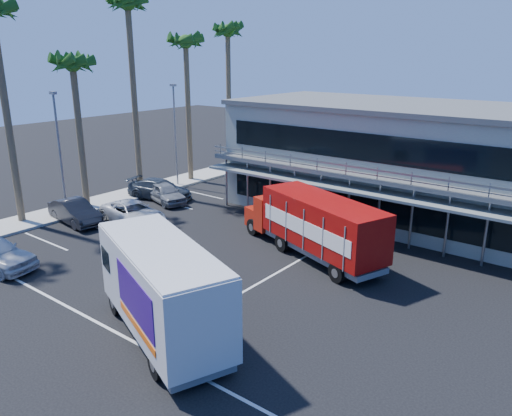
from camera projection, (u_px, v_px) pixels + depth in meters
The scene contains 15 objects.
ground at pixel (215, 278), 23.97m from camera, with size 120.00×120.00×0.00m, color black.
building at pixel (404, 161), 32.36m from camera, with size 22.40×12.00×7.30m.
curb_strip at pixel (121, 197), 37.28m from camera, with size 3.00×32.00×0.16m, color #A5A399.
palm_c at pixel (73, 71), 32.26m from camera, with size 2.80×2.80×10.75m.
palm_d at pixel (128, 17), 35.13m from camera, with size 2.80×2.80×14.75m.
palm_e at pixel (186, 50), 39.26m from camera, with size 2.80×2.80×12.25m.
palm_f at pixel (228, 40), 43.37m from camera, with size 2.80×2.80×13.25m.
light_pole_near at pixel (60, 149), 31.74m from camera, with size 0.50×0.25×8.09m.
light_pole_far at pixel (175, 131), 39.26m from camera, with size 0.50×0.25×8.09m.
red_truck at pixel (314, 224), 26.05m from camera, with size 10.01×5.51×3.31m.
white_van at pixel (163, 290), 18.45m from camera, with size 7.98×5.20×3.69m.
parked_car_b at pixel (75, 212), 31.52m from camera, with size 1.58×4.54×1.49m, color black.
parked_car_c at pixel (133, 213), 31.42m from camera, with size 2.32×5.04×1.40m, color silver.
parked_car_d at pixel (160, 189), 36.82m from camera, with size 2.03×5.00×1.45m, color #2E353D.
parked_car_e at pixel (165, 193), 35.91m from camera, with size 1.68×4.19×1.43m, color slate.
Camera 1 is at (15.02, -16.04, 10.32)m, focal length 35.00 mm.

